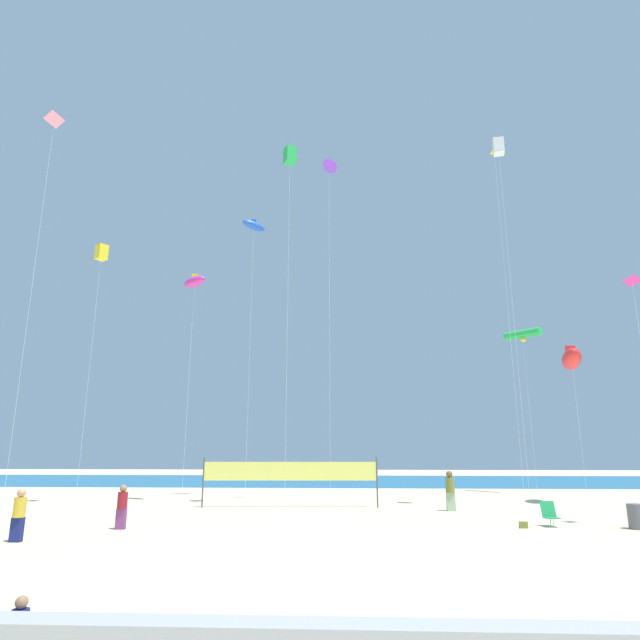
{
  "coord_description": "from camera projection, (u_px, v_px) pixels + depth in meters",
  "views": [
    {
      "loc": [
        1.01,
        -17.83,
        2.78
      ],
      "look_at": [
        -0.29,
        7.37,
        8.94
      ],
      "focal_mm": 29.83,
      "sensor_mm": 36.0,
      "label": 1
    }
  ],
  "objects": [
    {
      "name": "kite_white_box",
      "position": [
        499.0,
        148.0,
        28.88
      ],
      "size": [
        0.64,
        0.64,
        19.26
      ],
      "color": "silver",
      "rests_on": "ground"
    },
    {
      "name": "toddler_figure",
      "position": [
        18.0,
        634.0,
        6.73
      ],
      "size": [
        0.22,
        0.22,
        0.95
      ],
      "rotation": [
        0.0,
        0.0,
        -0.4
      ],
      "color": "#EA7260",
      "rests_on": "ground"
    },
    {
      "name": "folding_beach_chair",
      "position": [
        550.0,
        513.0,
        19.84
      ],
      "size": [
        0.52,
        0.65,
        0.89
      ],
      "rotation": [
        0.0,
        0.0,
        0.05
      ],
      "color": "#1E8C4C",
      "rests_on": "ground"
    },
    {
      "name": "kite_green_box",
      "position": [
        290.0,
        157.0,
        29.93
      ],
      "size": [
        0.8,
        0.8,
        19.38
      ],
      "color": "silver",
      "rests_on": "ground"
    },
    {
      "name": "beach_handbag",
      "position": [
        523.0,
        525.0,
        19.29
      ],
      "size": [
        0.29,
        0.15,
        0.23
      ],
      "primitive_type": "cube",
      "color": "olive",
      "rests_on": "ground"
    },
    {
      "name": "volleyball_net",
      "position": [
        290.0,
        473.0,
        26.54
      ],
      "size": [
        8.75,
        0.48,
        2.4
      ],
      "color": "#4C4C51",
      "rests_on": "ground"
    },
    {
      "name": "kite_yellow_diamond",
      "position": [
        497.0,
        178.0,
        31.38
      ],
      "size": [
        0.53,
        0.53,
        20.19
      ],
      "color": "silver",
      "rests_on": "ground"
    },
    {
      "name": "beachgoer_olive_shirt",
      "position": [
        450.0,
        489.0,
        24.85
      ],
      "size": [
        0.41,
        0.41,
        1.81
      ],
      "rotation": [
        0.0,
        0.0,
        1.81
      ],
      "color": "#99B28C",
      "rests_on": "ground"
    },
    {
      "name": "kite_blue_inflatable",
      "position": [
        254.0,
        226.0,
        34.66
      ],
      "size": [
        1.7,
        1.25,
        17.43
      ],
      "color": "silver",
      "rests_on": "ground"
    },
    {
      "name": "beachgoer_mustard_shirt",
      "position": [
        19.0,
        513.0,
        16.6
      ],
      "size": [
        0.36,
        0.36,
        1.59
      ],
      "rotation": [
        0.0,
        0.0,
        3.18
      ],
      "color": "navy",
      "rests_on": "ground"
    },
    {
      "name": "kite_red_inflatable",
      "position": [
        572.0,
        359.0,
        29.39
      ],
      "size": [
        1.69,
        3.04,
        8.41
      ],
      "color": "silver",
      "rests_on": "ground"
    },
    {
      "name": "beachgoer_maroon_shirt",
      "position": [
        122.0,
        505.0,
        19.2
      ],
      "size": [
        0.35,
        0.35,
        1.53
      ],
      "rotation": [
        0.0,
        0.0,
        5.85
      ],
      "color": "#7A3872",
      "rests_on": "ground"
    },
    {
      "name": "kite_violet_delta",
      "position": [
        329.0,
        169.0,
        32.37
      ],
      "size": [
        1.0,
        0.73,
        20.02
      ],
      "color": "silver",
      "rests_on": "ground"
    },
    {
      "name": "trash_barrel",
      "position": [
        637.0,
        516.0,
        19.14
      ],
      "size": [
        0.59,
        0.59,
        0.87
      ],
      "primitive_type": "cylinder",
      "color": "#595960",
      "rests_on": "ground"
    },
    {
      "name": "kite_magenta_diamond",
      "position": [
        632.0,
        284.0,
        21.17
      ],
      "size": [
        0.64,
        0.64,
        9.55
      ],
      "color": "silver",
      "rests_on": "ground"
    },
    {
      "name": "kite_pink_diamond",
      "position": [
        54.0,
        125.0,
        24.9
      ],
      "size": [
        0.83,
        0.82,
        18.13
      ],
      "color": "silver",
      "rests_on": "ground"
    },
    {
      "name": "ground_plane",
      "position": [
        317.0,
        540.0,
        16.69
      ],
      "size": [
        120.0,
        120.0,
        0.0
      ],
      "primitive_type": "plane",
      "color": "beige"
    },
    {
      "name": "kite_yellow_box",
      "position": [
        101.0,
        253.0,
        29.9
      ],
      "size": [
        0.74,
        0.74,
        14.01
      ],
      "color": "silver",
      "rests_on": "ground"
    },
    {
      "name": "kite_green_tube",
      "position": [
        523.0,
        334.0,
        36.53
      ],
      "size": [
        2.21,
        2.23,
        10.82
      ],
      "color": "silver",
      "rests_on": "ground"
    },
    {
      "name": "ocean_band",
      "position": [
        338.0,
        481.0,
        48.93
      ],
      "size": [
        120.0,
        20.0,
        0.01
      ],
      "primitive_type": "cube",
      "color": "#1E6B99",
      "rests_on": "ground"
    },
    {
      "name": "kite_magenta_inflatable",
      "position": [
        195.0,
        282.0,
        31.19
      ],
      "size": [
        1.81,
        1.55,
        12.86
      ],
      "color": "silver",
      "rests_on": "ground"
    }
  ]
}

